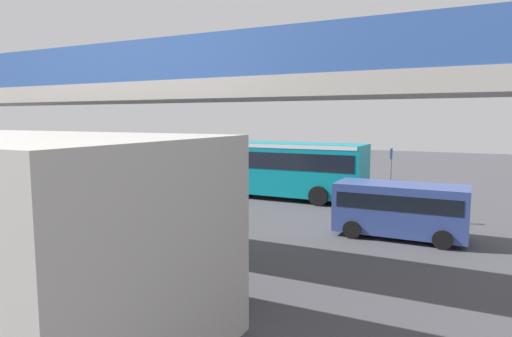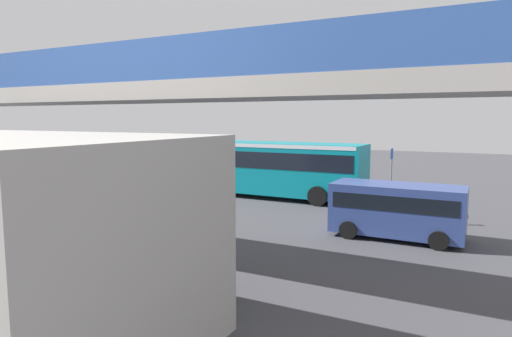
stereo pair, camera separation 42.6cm
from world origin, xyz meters
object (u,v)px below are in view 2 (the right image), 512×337
Objects in this scene: bicycle_green at (386,207)px; bicycle_red at (405,216)px; parked_van at (397,207)px; city_bus at (265,164)px; bicycle_black at (446,215)px; traffic_sign at (392,164)px.

bicycle_red is at bearing 126.59° from bicycle_green.
parked_van is 4.08m from bicycle_green.
bicycle_green is at bearing -73.34° from parked_van.
parked_van is at bearing 106.66° from bicycle_green.
city_bus is 2.40× the size of parked_van.
bicycle_green is (-7.25, 1.87, -1.51)m from city_bus.
parked_van is 2.71× the size of bicycle_black.
city_bus is 10.18m from parked_van.
bicycle_black is (-9.88, 2.29, -1.51)m from city_bus.
city_bus reaches higher than bicycle_black.
parked_van reaches higher than bicycle_green.
traffic_sign reaches higher than bicycle_green.
parked_van is 1.71× the size of traffic_sign.
bicycle_black is at bearing 170.87° from bicycle_green.
city_bus reaches higher than bicycle_red.
traffic_sign is at bearing -74.44° from bicycle_red.
bicycle_red is at bearing 105.56° from traffic_sign.
parked_van is 9.19m from traffic_sign.
bicycle_red is 0.63× the size of traffic_sign.
traffic_sign is (1.85, -6.64, 1.52)m from bicycle_red.
city_bus is 7.30m from traffic_sign.
traffic_sign is (0.73, -5.14, 1.52)m from bicycle_green.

